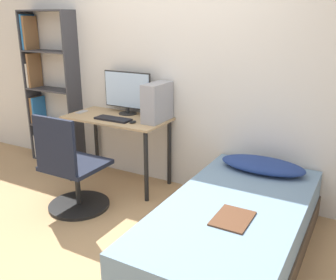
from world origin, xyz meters
The scene contains 13 objects.
ground_plane centered at (0.00, 0.00, 0.00)m, with size 14.00×14.00×0.00m, color tan.
wall_back centered at (0.00, 1.43, 1.25)m, with size 8.00×0.05×2.50m.
desk centered at (-0.50, 1.12, 0.63)m, with size 1.11×0.57×0.75m.
bookshelf centered at (-1.70, 1.29, 0.88)m, with size 0.71×0.24×1.84m.
office_chair centered at (-0.50, 0.40, 0.35)m, with size 0.59×0.59×0.95m.
bed centered at (1.07, 0.42, 0.22)m, with size 0.99×1.97×0.45m.
pillow centered at (1.07, 1.15, 0.50)m, with size 0.75×0.36×0.11m.
magazine centered at (1.13, 0.21, 0.45)m, with size 0.24×0.32×0.01m.
monitor centered at (-0.48, 1.30, 1.00)m, with size 0.58×0.20×0.46m.
keyboard centered at (-0.47, 1.01, 0.76)m, with size 0.39×0.15×0.02m.
pc_tower centered at (-0.05, 1.20, 0.95)m, with size 0.16×0.38×0.39m.
mouse centered at (-0.22, 1.01, 0.76)m, with size 0.06×0.09×0.02m.
phone centered at (-0.97, 1.10, 0.76)m, with size 0.07×0.14×0.01m.
Camera 1 is at (1.85, -1.97, 1.76)m, focal length 40.00 mm.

